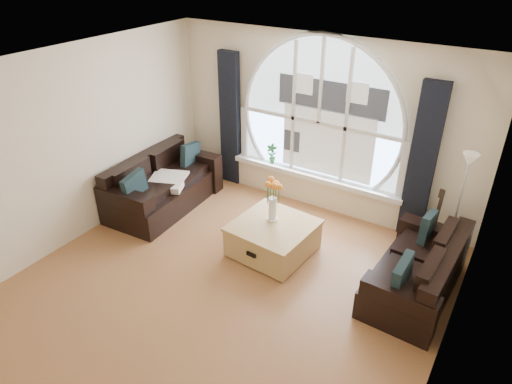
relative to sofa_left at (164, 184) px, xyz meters
name	(u,v)px	position (x,y,z in m)	size (l,w,h in m)	color
ground	(217,297)	(2.01, -1.32, -0.40)	(5.00, 5.50, 0.01)	brown
ceiling	(205,79)	(2.01, -1.32, 2.30)	(5.00, 5.50, 0.01)	silver
wall_back	(320,125)	(2.01, 1.43, 0.95)	(5.00, 0.01, 2.70)	beige
wall_left	(62,152)	(-0.49, -1.32, 0.95)	(0.01, 5.50, 2.70)	beige
wall_right	(453,283)	(4.51, -1.32, 0.95)	(0.01, 5.50, 2.70)	beige
attic_slope	(439,167)	(4.21, -1.32, 1.95)	(0.92, 5.50, 0.72)	silver
arched_window	(321,108)	(2.01, 1.40, 1.23)	(2.60, 0.06, 2.15)	silver
window_sill	(314,176)	(2.01, 1.33, 0.11)	(2.90, 0.22, 0.08)	white
window_frame	(320,109)	(2.01, 1.37, 1.23)	(2.76, 0.08, 2.15)	white
neighbor_house	(329,118)	(2.16, 1.38, 1.10)	(1.70, 0.02, 1.50)	silver
curtain_left	(230,120)	(0.41, 1.31, 0.75)	(0.35, 0.12, 2.30)	black
curtain_right	(422,164)	(3.61, 1.31, 0.75)	(0.35, 0.12, 2.30)	black
sofa_left	(164,184)	(0.00, 0.00, 0.00)	(0.94, 1.89, 0.84)	black
sofa_right	(417,266)	(4.01, 0.04, 0.00)	(0.84, 1.68, 0.75)	black
coffee_chest	(273,237)	(2.13, -0.16, -0.15)	(1.02, 1.02, 0.50)	tan
throw_blanket	(168,181)	(0.13, -0.03, 0.10)	(0.55, 0.55, 0.10)	silver
vase_flowers	(273,195)	(2.06, -0.08, 0.45)	(0.24, 0.24, 0.70)	white
floor_lamp	(457,211)	(4.22, 0.91, 0.40)	(0.24, 0.24, 1.60)	#B2B2B2
guitar	(436,221)	(3.99, 0.99, 0.13)	(0.36, 0.24, 1.06)	brown
potted_plant	(272,154)	(1.23, 1.33, 0.32)	(0.18, 0.12, 0.34)	#1E6023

